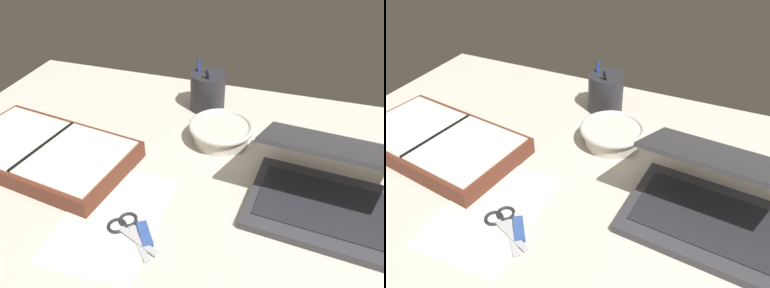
% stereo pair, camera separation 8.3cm
% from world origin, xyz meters
% --- Properties ---
extents(desk_top, '(1.40, 1.00, 0.02)m').
position_xyz_m(desk_top, '(0.00, 0.00, 0.01)').
color(desk_top, beige).
rests_on(desk_top, ground).
extents(laptop, '(0.34, 0.31, 0.16)m').
position_xyz_m(laptop, '(0.29, 0.04, 0.07)').
color(laptop, '#38383D').
rests_on(laptop, desk_top).
extents(bowl, '(0.16, 0.16, 0.05)m').
position_xyz_m(bowl, '(0.02, 0.19, 0.05)').
color(bowl, silver).
rests_on(bowl, desk_top).
extents(pen_cup, '(0.10, 0.10, 0.14)m').
position_xyz_m(pen_cup, '(-0.05, 0.34, 0.07)').
color(pen_cup, '#28282D').
rests_on(pen_cup, desk_top).
extents(planner, '(0.44, 0.28, 0.05)m').
position_xyz_m(planner, '(-0.35, -0.01, 0.04)').
color(planner, brown).
rests_on(planner, desk_top).
extents(scissors, '(0.12, 0.10, 0.01)m').
position_xyz_m(scissors, '(-0.08, -0.15, 0.02)').
color(scissors, '#B7B7BC').
rests_on(scissors, desk_top).
extents(paper_sheet_front, '(0.20, 0.29, 0.00)m').
position_xyz_m(paper_sheet_front, '(-0.12, -0.13, 0.02)').
color(paper_sheet_front, silver).
rests_on(paper_sheet_front, desk_top).
extents(usb_drive, '(0.06, 0.07, 0.01)m').
position_xyz_m(usb_drive, '(-0.04, -0.15, 0.02)').
color(usb_drive, '#33519E').
rests_on(usb_drive, desk_top).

